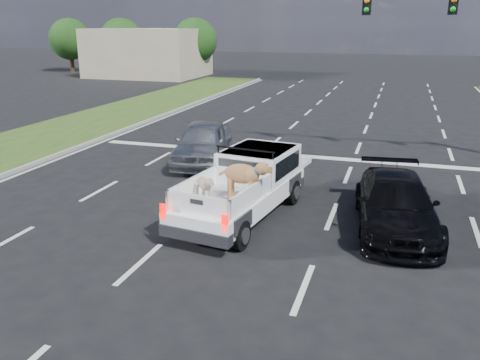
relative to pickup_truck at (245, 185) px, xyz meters
The scene contains 10 objects.
ground 3.48m from the pickup_truck, 82.51° to the right, with size 160.00×160.00×0.00m, color black.
road_markings 3.36m from the pickup_truck, 82.23° to the left, with size 17.75×60.00×0.01m.
curb_left 9.05m from the pickup_truck, 162.84° to the left, with size 0.15×60.00×0.14m, color gray.
building_left 38.09m from the pickup_truck, 120.92° to the left, with size 10.00×8.00×4.40m, color tan.
tree_far_a 45.62m from the pickup_truck, 130.46° to the left, with size 4.20×4.20×5.40m.
tree_far_b 41.98m from the pickup_truck, 124.21° to the left, with size 4.20×4.20×5.40m.
tree_far_c 38.07m from the pickup_truck, 114.18° to the left, with size 4.20×4.20×5.40m.
pickup_truck is the anchor object (origin of this frame).
silver_sedan 5.57m from the pickup_truck, 122.78° to the left, with size 1.76×4.38×1.49m, color #A8ABAF.
black_coupe 3.78m from the pickup_truck, ahead, with size 1.83×4.49×1.30m, color black.
Camera 1 is at (3.20, -8.62, 4.85)m, focal length 38.00 mm.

